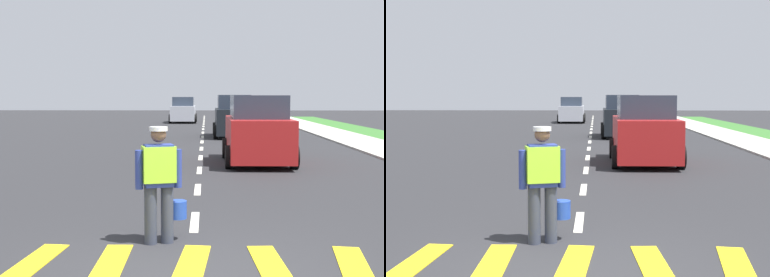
% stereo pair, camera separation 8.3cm
% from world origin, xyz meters
% --- Properties ---
extents(ground_plane, '(96.00, 96.00, 0.00)m').
position_xyz_m(ground_plane, '(0.00, 21.00, 0.00)').
color(ground_plane, '#28282B').
extents(crosswalk_stripes, '(4.58, 1.93, 0.01)m').
position_xyz_m(crosswalk_stripes, '(0.00, 0.35, 0.01)').
color(crosswalk_stripes, yellow).
rests_on(crosswalk_stripes, ground).
extents(lane_center_line, '(0.14, 46.40, 0.01)m').
position_xyz_m(lane_center_line, '(0.00, 25.20, 0.00)').
color(lane_center_line, silver).
rests_on(lane_center_line, ground).
extents(road_worker, '(0.72, 0.51, 1.67)m').
position_xyz_m(road_worker, '(-0.46, 1.46, 0.93)').
color(road_worker, '#383D4C').
rests_on(road_worker, ground).
extents(car_outgoing_ahead, '(2.10, 4.12, 2.12)m').
position_xyz_m(car_outgoing_ahead, '(1.79, 10.36, 0.98)').
color(car_outgoing_ahead, red).
rests_on(car_outgoing_ahead, ground).
extents(car_outgoing_far, '(2.07, 4.15, 2.14)m').
position_xyz_m(car_outgoing_far, '(1.57, 20.69, 1.00)').
color(car_outgoing_far, black).
rests_on(car_outgoing_far, ground).
extents(car_oncoming_third, '(2.09, 4.25, 2.01)m').
position_xyz_m(car_oncoming_third, '(-1.61, 35.00, 0.93)').
color(car_oncoming_third, silver).
rests_on(car_oncoming_third, ground).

